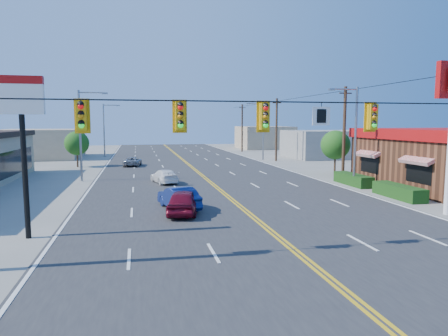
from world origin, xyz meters
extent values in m
plane|color=gray|center=(0.00, 0.00, 0.00)|extent=(160.00, 160.00, 0.00)
cube|color=#2D2D30|center=(0.00, 20.00, 0.03)|extent=(20.00, 120.00, 0.06)
cylinder|color=black|center=(0.00, 0.00, 6.00)|extent=(24.00, 0.05, 0.05)
cube|color=white|center=(1.20, 0.00, 5.45)|extent=(0.75, 0.04, 0.75)
cube|color=#D89E0C|center=(-8.00, 0.00, 5.42)|extent=(0.55, 0.34, 1.25)
cube|color=#D89E0C|center=(-4.50, 0.00, 5.42)|extent=(0.55, 0.34, 1.25)
cube|color=#D89E0C|center=(-1.20, 0.00, 5.42)|extent=(0.55, 0.34, 1.25)
cube|color=#D89E0C|center=(3.50, 0.00, 5.42)|extent=(0.55, 0.34, 1.25)
cube|color=#194214|center=(11.50, 12.00, 0.45)|extent=(1.20, 9.00, 0.90)
cylinder|color=black|center=(-11.00, 4.00, 3.00)|extent=(0.24, 0.24, 6.00)
cube|color=white|center=(-11.00, 4.00, 6.20)|extent=(1.90, 0.30, 1.30)
cylinder|color=gray|center=(11.00, 14.00, 4.00)|extent=(0.20, 0.20, 8.00)
cylinder|color=gray|center=(9.90, 14.00, 7.80)|extent=(2.20, 0.12, 0.12)
cube|color=gray|center=(8.80, 14.00, 7.75)|extent=(0.50, 0.25, 0.15)
cylinder|color=gray|center=(11.00, 38.00, 4.00)|extent=(0.20, 0.20, 8.00)
cylinder|color=gray|center=(9.90, 38.00, 7.80)|extent=(2.20, 0.12, 0.12)
cube|color=gray|center=(8.80, 38.00, 7.75)|extent=(0.50, 0.25, 0.15)
cylinder|color=gray|center=(-11.00, 22.00, 4.00)|extent=(0.20, 0.20, 8.00)
cylinder|color=gray|center=(-9.90, 22.00, 7.80)|extent=(2.20, 0.12, 0.12)
cube|color=gray|center=(-8.80, 22.00, 7.75)|extent=(0.50, 0.25, 0.15)
cylinder|color=gray|center=(-11.00, 48.00, 4.00)|extent=(0.20, 0.20, 8.00)
cylinder|color=gray|center=(-9.90, 48.00, 7.80)|extent=(2.20, 0.12, 0.12)
cube|color=gray|center=(-8.80, 48.00, 7.75)|extent=(0.50, 0.25, 0.15)
cylinder|color=#47301E|center=(12.20, 18.00, 4.20)|extent=(0.28, 0.28, 8.40)
cylinder|color=#47301E|center=(12.20, 36.00, 4.20)|extent=(0.28, 0.28, 8.40)
cylinder|color=#47301E|center=(12.20, 54.00, 4.20)|extent=(0.28, 0.28, 8.40)
cylinder|color=#47301E|center=(13.50, 22.00, 1.05)|extent=(0.20, 0.20, 2.10)
sphere|color=#235B19|center=(13.50, 22.00, 2.94)|extent=(2.94, 2.94, 2.94)
cylinder|color=#47301E|center=(-13.00, 34.00, 1.00)|extent=(0.20, 0.20, 2.00)
sphere|color=#235B19|center=(-13.00, 34.00, 2.80)|extent=(2.80, 2.80, 2.80)
cube|color=gray|center=(22.00, 40.00, 2.00)|extent=(12.00, 10.00, 4.00)
cube|color=tan|center=(-20.00, 48.00, 2.10)|extent=(11.00, 12.00, 4.20)
cube|color=tan|center=(19.00, 62.00, 2.20)|extent=(10.00, 10.00, 4.40)
imported|color=maroon|center=(-3.62, 7.16, 0.69)|extent=(2.47, 4.31, 1.38)
imported|color=navy|center=(-3.76, 8.45, 0.67)|extent=(2.39, 4.29, 1.34)
imported|color=white|center=(-3.92, 19.02, 0.57)|extent=(2.46, 4.22, 1.15)
imported|color=#97979B|center=(-6.71, 33.38, 0.54)|extent=(2.31, 4.10, 1.08)
camera|label=1|loc=(-6.08, -15.02, 5.19)|focal=32.00mm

